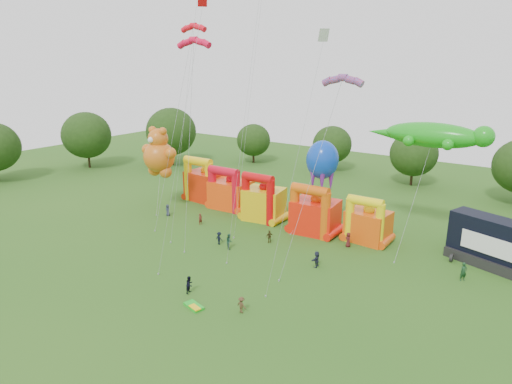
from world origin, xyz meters
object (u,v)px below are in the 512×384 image
Objects in this scene: bouncy_castle_0 at (204,183)px; bouncy_castle_2 at (263,202)px; octopus_kite at (316,181)px; spectator_0 at (168,210)px; spectator_4 at (270,237)px; stage_trailer at (490,242)px; teddy_bear_kite at (159,161)px; gecko_kite at (427,154)px.

bouncy_castle_2 is (12.82, -2.42, -0.10)m from bouncy_castle_0.
bouncy_castle_2 is 0.57× the size of octopus_kite.
bouncy_castle_0 reaches higher than spectator_0.
bouncy_castle_2 is 4.28× the size of spectator_4.
teddy_bear_kite is (-43.42, -6.73, 4.71)m from stage_trailer.
spectator_4 is at bearing -4.79° from teddy_bear_kite.
octopus_kite is 9.24m from spectator_4.
teddy_bear_kite is at bearing -107.24° from bouncy_castle_0.
gecko_kite reaches higher than octopus_kite.
bouncy_castle_2 is 0.55× the size of teddy_bear_kite.
gecko_kite is at bearing 39.32° from spectator_0.
bouncy_castle_2 is at bearing -104.59° from spectator_4.
spectator_4 is at bearing -113.06° from octopus_kite.
teddy_bear_kite is 21.53m from spectator_4.
gecko_kite reaches higher than stage_trailer.
bouncy_castle_0 is 21.49m from octopus_kite.
teddy_bear_kite is 1.03× the size of octopus_kite.
gecko_kite is at bearing 14.80° from teddy_bear_kite.
octopus_kite is at bearing -6.90° from bouncy_castle_0.
teddy_bear_kite reaches higher than spectator_0.
teddy_bear_kite is 7.73× the size of spectator_4.
teddy_bear_kite is at bearing -165.20° from gecko_kite.
spectator_0 is (-32.28, -10.91, -10.14)m from gecko_kite.
stage_trailer is 24.53m from spectator_4.
octopus_kite is at bearing -159.11° from gecko_kite.
teddy_bear_kite is 36.62m from gecko_kite.
teddy_bear_kite reaches higher than octopus_kite.
teddy_bear_kite is at bearing -162.22° from bouncy_castle_2.
teddy_bear_kite reaches higher than bouncy_castle_0.
gecko_kite is (20.16, 4.48, 8.37)m from bouncy_castle_2.
bouncy_castle_0 is 8.88m from teddy_bear_kite.
bouncy_castle_2 is 9.16m from octopus_kite.
gecko_kite is 35.54m from spectator_0.
teddy_bear_kite is (-2.25, -7.25, 4.61)m from bouncy_castle_0.
stage_trailer is (41.17, -0.52, -0.10)m from bouncy_castle_0.
spectator_0 is (-12.12, -6.43, -1.77)m from bouncy_castle_2.
gecko_kite is (-8.19, 2.57, 8.37)m from stage_trailer.
bouncy_castle_0 is at bearing -80.25° from spectator_4.
spectator_0 is 1.05× the size of spectator_4.
octopus_kite is 22.03m from spectator_0.
octopus_kite is at bearing -0.82° from bouncy_castle_2.
spectator_4 is at bearing -159.80° from stage_trailer.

